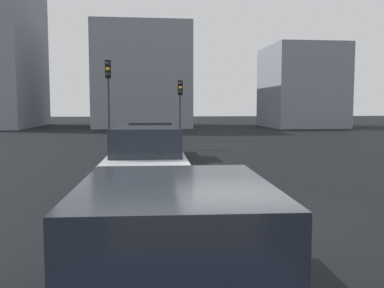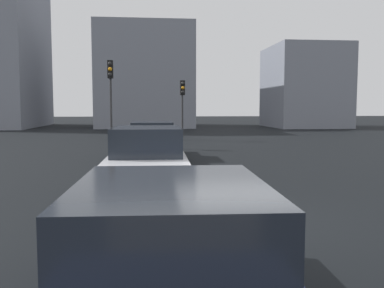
% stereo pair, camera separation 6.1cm
% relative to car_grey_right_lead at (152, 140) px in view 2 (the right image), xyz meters
% --- Properties ---
extents(ground_plane, '(160.00, 160.00, 0.20)m').
position_rel_car_grey_right_lead_xyz_m(ground_plane, '(-9.93, -1.60, -0.82)').
color(ground_plane, black).
extents(car_grey_right_lead, '(4.66, 2.13, 1.47)m').
position_rel_car_grey_right_lead_xyz_m(car_grey_right_lead, '(0.00, 0.00, 0.00)').
color(car_grey_right_lead, slate).
rests_on(car_grey_right_lead, ground_plane).
extents(car_white_right_second, '(4.58, 2.12, 1.61)m').
position_rel_car_grey_right_lead_xyz_m(car_white_right_second, '(-7.23, 0.19, 0.05)').
color(car_white_right_second, silver).
rests_on(car_white_right_second, ground_plane).
extents(car_navy_right_third, '(4.70, 2.14, 1.48)m').
position_rel_car_grey_right_lead_xyz_m(car_navy_right_third, '(-13.84, -0.01, 0.00)').
color(car_navy_right_third, '#141E4C').
rests_on(car_navy_right_third, ground_plane).
extents(traffic_light_near_left, '(0.32, 0.30, 3.68)m').
position_rel_car_grey_right_lead_xyz_m(traffic_light_near_left, '(8.65, -1.96, 1.94)').
color(traffic_light_near_left, '#2D2D30').
rests_on(traffic_light_near_left, ground_plane).
extents(traffic_light_near_right, '(0.32, 0.28, 4.41)m').
position_rel_car_grey_right_lead_xyz_m(traffic_light_near_right, '(4.49, 2.03, 2.44)').
color(traffic_light_near_right, '#2D2D30').
rests_on(traffic_light_near_right, ground_plane).
extents(building_facade_left, '(8.42, 6.94, 8.07)m').
position_rel_car_grey_right_lead_xyz_m(building_facade_left, '(24.39, -15.60, 3.32)').
color(building_facade_left, gray).
rests_on(building_facade_left, ground_plane).
extents(building_facade_center, '(10.71, 9.42, 10.05)m').
position_rel_car_grey_right_lead_xyz_m(building_facade_center, '(27.22, 0.40, 4.31)').
color(building_facade_center, gray).
rests_on(building_facade_center, ground_plane).
extents(building_facade_right, '(13.09, 6.45, 16.92)m').
position_rel_car_grey_right_lead_xyz_m(building_facade_right, '(27.49, 14.40, 7.74)').
color(building_facade_right, gray).
rests_on(building_facade_right, ground_plane).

